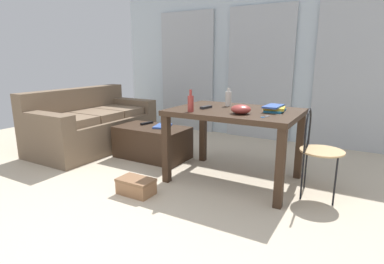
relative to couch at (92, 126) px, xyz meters
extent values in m
plane|color=beige|center=(1.85, -0.34, -0.32)|extent=(8.33, 8.33, 0.00)
cube|color=silver|center=(1.85, 1.80, 0.88)|extent=(5.11, 0.10, 2.40)
cube|color=#B2B7BC|center=(0.54, 1.71, 0.69)|extent=(1.02, 0.03, 2.02)
cube|color=#B2B7BC|center=(1.85, 1.71, 0.69)|extent=(1.02, 0.03, 2.02)
cube|color=#B2B7BC|center=(3.15, 1.71, 0.69)|extent=(1.02, 0.03, 2.02)
cube|color=brown|center=(0.05, 0.00, -0.11)|extent=(0.90, 1.72, 0.43)
cube|color=brown|center=(-0.30, 0.00, 0.31)|extent=(0.20, 1.72, 0.40)
cube|color=brown|center=(0.05, 0.76, 0.20)|extent=(0.90, 0.20, 0.19)
cube|color=brown|center=(0.05, -0.76, 0.20)|extent=(0.90, 0.20, 0.19)
cube|color=#7D664F|center=(0.10, 0.44, 0.16)|extent=(0.66, 0.42, 0.10)
cube|color=#7D664F|center=(0.10, 0.00, 0.16)|extent=(0.66, 0.42, 0.10)
cube|color=#7D664F|center=(0.10, -0.44, 0.16)|extent=(0.66, 0.42, 0.10)
cube|color=#382619|center=(1.02, 0.05, -0.12)|extent=(0.91, 0.51, 0.40)
cube|color=#382619|center=(2.21, -0.12, 0.40)|extent=(1.24, 0.89, 0.05)
cube|color=#382619|center=(1.64, -0.51, 0.03)|extent=(0.07, 0.07, 0.69)
cube|color=#382619|center=(2.78, -0.51, 0.03)|extent=(0.07, 0.07, 0.69)
cube|color=#382619|center=(1.64, 0.27, 0.03)|extent=(0.07, 0.07, 0.69)
cube|color=#382619|center=(2.78, 0.27, 0.03)|extent=(0.07, 0.07, 0.69)
cylinder|color=tan|center=(3.04, -0.11, 0.12)|extent=(0.38, 0.38, 0.02)
cylinder|color=black|center=(3.19, -0.24, -0.10)|extent=(0.02, 0.02, 0.43)
cylinder|color=black|center=(3.17, 0.03, -0.10)|extent=(0.02, 0.02, 0.43)
cylinder|color=black|center=(2.92, -0.25, -0.10)|extent=(0.02, 0.02, 0.43)
cylinder|color=black|center=(2.90, 0.01, -0.10)|extent=(0.02, 0.02, 0.43)
torus|color=black|center=(2.91, -0.12, 0.31)|extent=(0.04, 0.38, 0.38)
cylinder|color=black|center=(2.92, -0.28, 0.21)|extent=(0.02, 0.02, 0.18)
cylinder|color=black|center=(2.90, 0.04, 0.21)|extent=(0.02, 0.02, 0.18)
cylinder|color=#99332D|center=(1.89, -0.46, 0.50)|extent=(0.06, 0.06, 0.15)
cylinder|color=#99332D|center=(1.89, -0.46, 0.61)|extent=(0.03, 0.03, 0.06)
cylinder|color=beige|center=(2.05, 0.06, 0.50)|extent=(0.07, 0.07, 0.15)
cylinder|color=beige|center=(2.05, 0.06, 0.60)|extent=(0.03, 0.03, 0.04)
ellipsoid|color=#9E3833|center=(2.35, -0.32, 0.47)|extent=(0.18, 0.18, 0.08)
cube|color=#1E668C|center=(2.58, -0.04, 0.43)|extent=(0.17, 0.25, 0.02)
cube|color=gold|center=(2.58, -0.04, 0.46)|extent=(0.22, 0.23, 0.02)
cube|color=#33519E|center=(2.57, -0.05, 0.48)|extent=(0.15, 0.28, 0.02)
cube|color=#232326|center=(1.92, -0.20, 0.44)|extent=(0.07, 0.16, 0.02)
cube|color=#9EA0A5|center=(2.59, -0.35, 0.43)|extent=(0.02, 0.08, 0.00)
torus|color=#3372B2|center=(2.58, -0.41, 0.43)|extent=(0.03, 0.03, 0.00)
cube|color=#9EA0A5|center=(2.60, -0.35, 0.43)|extent=(0.04, 0.08, 0.00)
torus|color=#3372B2|center=(2.58, -0.41, 0.43)|extent=(0.03, 0.03, 0.00)
cube|color=black|center=(0.86, 0.16, 0.10)|extent=(0.08, 0.19, 0.03)
cube|color=#33519E|center=(1.14, 0.12, 0.09)|extent=(0.25, 0.31, 0.02)
cube|color=#996B47|center=(1.56, -0.91, -0.26)|extent=(0.33, 0.20, 0.13)
cube|color=brown|center=(1.56, -0.91, -0.18)|extent=(0.34, 0.21, 0.02)
camera|label=1|loc=(3.36, -2.96, 0.91)|focal=28.76mm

